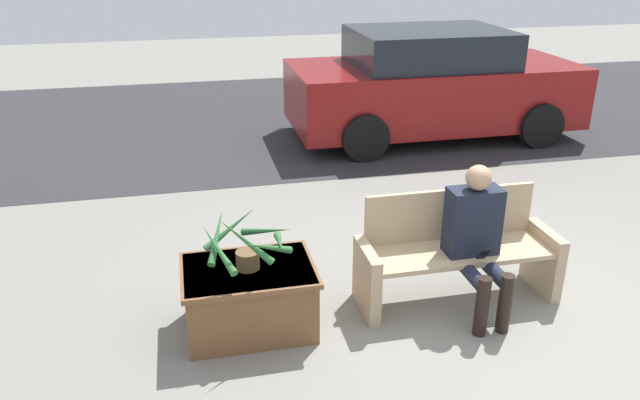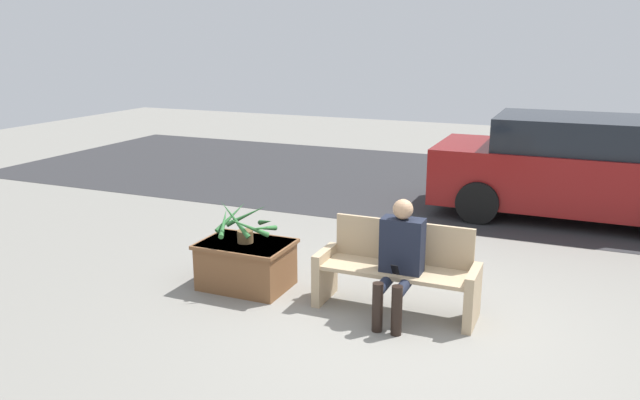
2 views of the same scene
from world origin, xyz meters
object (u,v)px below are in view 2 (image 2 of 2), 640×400
(person_seated, at_px, (399,255))
(bench, at_px, (397,271))
(potted_plant, at_px, (245,225))
(parked_car, at_px, (573,169))
(planter_box, at_px, (246,263))

(person_seated, bearing_deg, bench, 109.69)
(potted_plant, height_order, parked_car, parked_car)
(person_seated, xyz_separation_m, potted_plant, (-1.78, 0.10, 0.06))
(planter_box, relative_size, parked_car, 0.24)
(parked_car, bearing_deg, potted_plant, -126.03)
(person_seated, distance_m, potted_plant, 1.79)
(bench, xyz_separation_m, planter_box, (-1.71, -0.09, -0.14))
(bench, xyz_separation_m, parked_car, (1.51, 4.34, 0.35))
(person_seated, height_order, potted_plant, person_seated)
(planter_box, bearing_deg, bench, 3.01)
(potted_plant, relative_size, parked_car, 0.17)
(person_seated, relative_size, potted_plant, 1.71)
(bench, relative_size, parked_car, 0.39)
(bench, distance_m, potted_plant, 1.74)
(planter_box, relative_size, potted_plant, 1.42)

